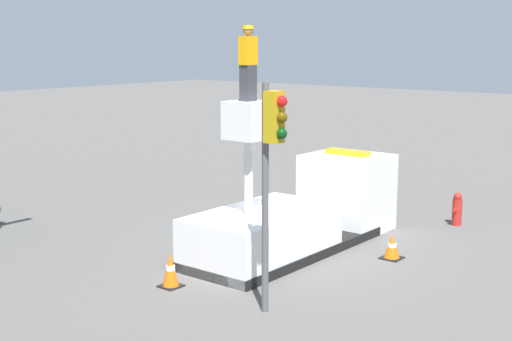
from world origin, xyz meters
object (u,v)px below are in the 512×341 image
Objects in this scene: bucket_truck at (301,215)px; traffic_cone_curbside at (392,247)px; worker at (248,63)px; traffic_light_pole at (271,152)px; traffic_cone_rear at (171,270)px; fire_hydrant at (457,209)px.

traffic_cone_curbside is at bearing -77.11° from bucket_truck.
worker reaches higher than traffic_light_pole.
traffic_cone_rear is 5.74m from traffic_cone_curbside.
traffic_light_pole is at bearing 178.17° from traffic_cone_curbside.
traffic_cone_rear is 1.25× the size of traffic_cone_curbside.
worker is 0.38× the size of traffic_light_pole.
bucket_truck is at bearing 28.19° from traffic_light_pole.
traffic_cone_rear is at bearing 163.21° from fire_hydrant.
worker is 8.56m from fire_hydrant.
fire_hydrant reaches higher than traffic_cone_curbside.
traffic_cone_rear is (-2.24, 0.42, -4.53)m from worker.
worker is at bearing -10.54° from traffic_cone_rear.
traffic_light_pole is at bearing -151.81° from bucket_truck.
traffic_cone_curbside is at bearing -178.84° from fire_hydrant.
fire_hydrant is 9.58m from traffic_cone_rear.
worker is 1.76× the size of fire_hydrant.
worker is 5.07m from traffic_cone_rear.
traffic_light_pole is at bearing -132.21° from worker.
traffic_light_pole is at bearing 179.56° from fire_hydrant.
fire_hydrant is 4.19m from traffic_cone_curbside.
traffic_cone_rear is at bearing 174.62° from bucket_truck.
traffic_cone_curbside is (0.56, -2.44, -0.55)m from bucket_truck.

